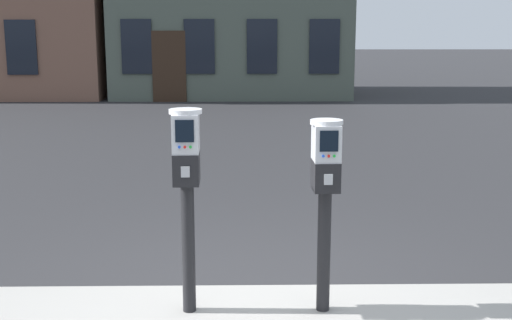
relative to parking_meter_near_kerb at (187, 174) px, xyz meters
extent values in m
plane|color=#28282B|center=(0.41, 0.25, -1.10)|extent=(160.00, 160.00, 0.00)
cylinder|color=black|center=(0.00, 0.00, -0.51)|extent=(0.09, 0.09, 0.90)
cube|color=black|center=(0.00, 0.00, 0.04)|extent=(0.18, 0.24, 0.21)
cube|color=#A5A8AD|center=(0.00, -0.13, 0.04)|extent=(0.06, 0.01, 0.07)
cube|color=#B7BABF|center=(0.00, 0.00, 0.28)|extent=(0.18, 0.23, 0.26)
cube|color=black|center=(0.00, -0.12, 0.31)|extent=(0.12, 0.01, 0.14)
cylinder|color=blue|center=(-0.03, -0.12, 0.20)|extent=(0.02, 0.01, 0.02)
cylinder|color=red|center=(0.00, -0.12, 0.20)|extent=(0.02, 0.01, 0.02)
cylinder|color=green|center=(0.04, -0.12, 0.20)|extent=(0.02, 0.01, 0.02)
cylinder|color=#B7BABF|center=(0.00, 0.00, 0.42)|extent=(0.22, 0.22, 0.03)
cylinder|color=black|center=(0.92, 0.00, -0.53)|extent=(0.09, 0.09, 0.85)
cube|color=black|center=(0.92, 0.00, -0.01)|extent=(0.18, 0.24, 0.20)
cube|color=#A5A8AD|center=(0.92, -0.13, -0.01)|extent=(0.06, 0.01, 0.07)
cube|color=#B7BABF|center=(0.92, 0.00, 0.21)|extent=(0.18, 0.23, 0.24)
cube|color=black|center=(0.92, -0.12, 0.24)|extent=(0.12, 0.01, 0.14)
cylinder|color=blue|center=(0.89, -0.12, 0.14)|extent=(0.02, 0.01, 0.02)
cylinder|color=red|center=(0.92, -0.12, 0.14)|extent=(0.02, 0.01, 0.02)
cylinder|color=green|center=(0.96, -0.12, 0.14)|extent=(0.02, 0.01, 0.02)
cylinder|color=#B7BABF|center=(0.92, 0.00, 0.35)|extent=(0.22, 0.22, 0.03)
cube|color=black|center=(-6.21, 15.10, 0.52)|extent=(0.90, 0.06, 1.60)
cube|color=black|center=(-2.81, 15.10, 0.54)|extent=(0.90, 0.06, 1.60)
cube|color=black|center=(-0.96, 15.10, 0.54)|extent=(0.90, 0.06, 1.60)
cube|color=black|center=(0.89, 15.10, 0.54)|extent=(0.90, 0.06, 1.60)
cube|color=black|center=(2.75, 15.10, 0.54)|extent=(0.90, 0.06, 1.60)
cube|color=black|center=(-1.87, 15.10, -0.05)|extent=(1.00, 0.07, 2.10)
camera|label=1|loc=(0.39, -4.13, 0.91)|focal=44.94mm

